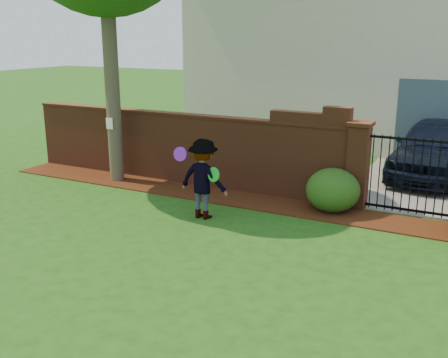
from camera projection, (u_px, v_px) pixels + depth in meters
The scene contains 13 objects.
ground at pixel (159, 253), 9.02m from camera, with size 80.00×80.00×0.01m, color #1F4B12.
mulch_bed at pixel (206, 194), 12.29m from camera, with size 11.10×1.08×0.03m, color #361709.
brick_wall at pixel (181, 146), 13.08m from camera, with size 8.70×0.31×2.16m.
pillar_left at pixel (358, 165), 11.12m from camera, with size 0.50×0.50×1.88m.
iron_gate at pixel (412, 176), 10.66m from camera, with size 1.78×0.03×1.60m.
driveway at pixel (431, 172), 14.32m from camera, with size 3.20×8.00×0.01m, color slate.
house at pixel (377, 48), 17.99m from camera, with size 12.40×6.40×6.30m.
car at pixel (433, 150), 13.47m from camera, with size 1.80×4.47×1.52m, color black.
paper_notice at pixel (109, 123), 12.95m from camera, with size 0.20×0.01×0.28m, color white.
shrub_left at pixel (333, 190), 11.03m from camera, with size 1.14×1.14×0.93m, color #194514.
man at pixel (202, 179), 10.54m from camera, with size 1.06×0.61×1.64m, color gray.
frisbee_purple at pixel (180, 154), 10.49m from camera, with size 0.29×0.29×0.03m, color purple.
frisbee_green at pixel (214, 175), 10.27m from camera, with size 0.29×0.29×0.03m, color green.
Camera 1 is at (4.81, -6.90, 3.66)m, focal length 41.99 mm.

